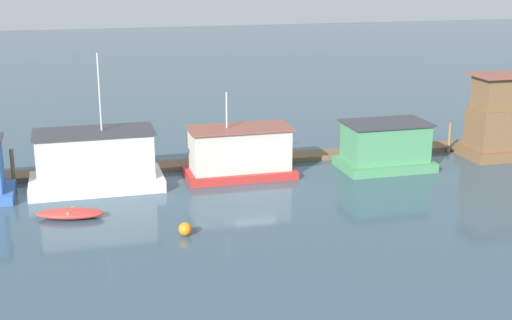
# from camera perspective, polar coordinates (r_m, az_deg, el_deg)

# --- Properties ---
(ground_plane) EXTENTS (200.00, 200.00, 0.00)m
(ground_plane) POSITION_cam_1_polar(r_m,az_deg,el_deg) (42.79, -0.34, -1.45)
(ground_plane) COLOR #385160
(dock_walkway) EXTENTS (51.00, 1.74, 0.30)m
(dock_walkway) POSITION_cam_1_polar(r_m,az_deg,el_deg) (45.90, -1.40, -0.06)
(dock_walkway) COLOR brown
(dock_walkway) RESTS_ON ground_plane
(houseboat_white) EXTENTS (7.47, 3.91, 7.73)m
(houseboat_white) POSITION_cam_1_polar(r_m,az_deg,el_deg) (41.57, -12.71, -0.14)
(houseboat_white) COLOR white
(houseboat_white) RESTS_ON ground_plane
(houseboat_red) EXTENTS (6.51, 3.25, 5.19)m
(houseboat_red) POSITION_cam_1_polar(r_m,az_deg,el_deg) (42.74, -1.33, 0.56)
(houseboat_red) COLOR red
(houseboat_red) RESTS_ON ground_plane
(houseboat_green) EXTENTS (5.64, 3.63, 2.98)m
(houseboat_green) POSITION_cam_1_polar(r_m,az_deg,el_deg) (45.14, 10.29, 1.06)
(houseboat_green) COLOR #4C9360
(houseboat_green) RESTS_ON ground_plane
(houseboat_brown) EXTENTS (5.29, 3.27, 5.52)m
(houseboat_brown) POSITION_cam_1_polar(r_m,az_deg,el_deg) (49.70, 19.31, 3.05)
(houseboat_brown) COLOR brown
(houseboat_brown) RESTS_ON ground_plane
(dinghy_red) EXTENTS (3.62, 2.02, 0.48)m
(dinghy_red) POSITION_cam_1_polar(r_m,az_deg,el_deg) (37.42, -14.63, -4.17)
(dinghy_red) COLOR red
(dinghy_red) RESTS_ON ground_plane
(mooring_post_near_left) EXTENTS (0.23, 0.23, 1.99)m
(mooring_post_near_left) POSITION_cam_1_polar(r_m,az_deg,el_deg) (46.58, 6.85, 1.14)
(mooring_post_near_left) COLOR brown
(mooring_post_near_left) RESTS_ON ground_plane
(mooring_post_near_right) EXTENTS (0.24, 0.24, 2.15)m
(mooring_post_near_right) POSITION_cam_1_polar(r_m,az_deg,el_deg) (43.56, -18.88, -0.54)
(mooring_post_near_right) COLOR #846B4C
(mooring_post_near_right) RESTS_ON ground_plane
(mooring_post_far_right) EXTENTS (0.20, 0.20, 2.05)m
(mooring_post_far_right) POSITION_cam_1_polar(r_m,az_deg,el_deg) (49.91, 15.21, 1.72)
(mooring_post_far_right) COLOR #846B4C
(mooring_post_far_right) RESTS_ON ground_plane
(buoy_orange) EXTENTS (0.65, 0.65, 0.65)m
(buoy_orange) POSITION_cam_1_polar(r_m,az_deg,el_deg) (34.13, -5.68, -5.52)
(buoy_orange) COLOR orange
(buoy_orange) RESTS_ON ground_plane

